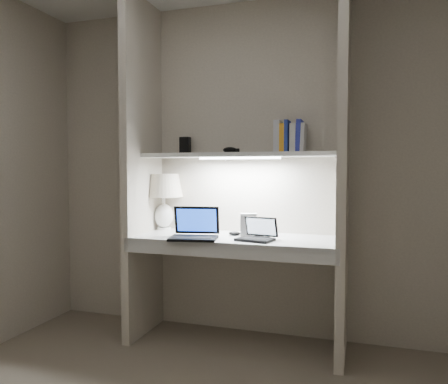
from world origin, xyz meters
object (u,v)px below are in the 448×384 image
at_px(table_lamp, 164,192).
at_px(laptop_netbook, 257,235).
at_px(book_row, 290,138).
at_px(laptop_main, 195,231).
at_px(speaker, 249,225).

bearing_deg(table_lamp, laptop_netbook, -18.40).
bearing_deg(book_row, laptop_main, -150.57).
distance_m(laptop_main, laptop_netbook, 0.43).
height_order(laptop_netbook, speaker, speaker).
height_order(table_lamp, laptop_netbook, table_lamp).
bearing_deg(speaker, table_lamp, 159.79).
xyz_separation_m(laptop_netbook, book_row, (0.17, 0.28, 0.67)).
xyz_separation_m(laptop_main, speaker, (0.33, 0.23, 0.03)).
xyz_separation_m(laptop_netbook, speaker, (-0.10, 0.17, 0.04)).
relative_size(laptop_netbook, speaker, 1.69).
xyz_separation_m(speaker, book_row, (0.27, 0.11, 0.62)).
height_order(laptop_main, speaker, laptop_main).
relative_size(laptop_main, speaker, 2.28).
xyz_separation_m(laptop_main, book_row, (0.60, 0.34, 0.65)).
xyz_separation_m(table_lamp, laptop_main, (0.39, -0.33, -0.25)).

